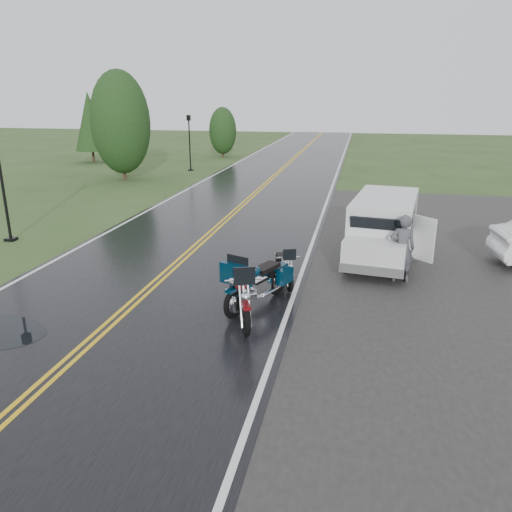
{
  "coord_description": "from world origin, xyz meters",
  "views": [
    {
      "loc": [
        5.26,
        -9.81,
        4.92
      ],
      "look_at": [
        2.8,
        2.0,
        1.0
      ],
      "focal_mm": 35.0,
      "sensor_mm": 36.0,
      "label": 1
    }
  ],
  "objects_px": {
    "motorcycle_red": "(246,306)",
    "person_at_van": "(402,250)",
    "motorcycle_silver": "(290,274)",
    "van_white": "(349,240)",
    "lamp_post_far_left": "(190,143)",
    "motorcycle_teal": "(234,291)",
    "lamp_post_near_left": "(2,181)"
  },
  "relations": [
    {
      "from": "motorcycle_red",
      "to": "lamp_post_far_left",
      "type": "relative_size",
      "value": 0.68
    },
    {
      "from": "van_white",
      "to": "lamp_post_near_left",
      "type": "relative_size",
      "value": 1.18
    },
    {
      "from": "motorcycle_red",
      "to": "lamp_post_near_left",
      "type": "relative_size",
      "value": 0.59
    },
    {
      "from": "van_white",
      "to": "person_at_van",
      "type": "relative_size",
      "value": 2.66
    },
    {
      "from": "motorcycle_red",
      "to": "motorcycle_teal",
      "type": "distance_m",
      "value": 0.91
    },
    {
      "from": "van_white",
      "to": "motorcycle_silver",
      "type": "bearing_deg",
      "value": -117.16
    },
    {
      "from": "lamp_post_far_left",
      "to": "motorcycle_silver",
      "type": "bearing_deg",
      "value": -64.7
    },
    {
      "from": "motorcycle_teal",
      "to": "motorcycle_silver",
      "type": "relative_size",
      "value": 1.32
    },
    {
      "from": "motorcycle_silver",
      "to": "van_white",
      "type": "xyz_separation_m",
      "value": [
        1.41,
        2.01,
        0.42
      ]
    },
    {
      "from": "motorcycle_silver",
      "to": "lamp_post_far_left",
      "type": "bearing_deg",
      "value": 94.7
    },
    {
      "from": "motorcycle_red",
      "to": "motorcycle_silver",
      "type": "relative_size",
      "value": 1.32
    },
    {
      "from": "lamp_post_near_left",
      "to": "motorcycle_red",
      "type": "bearing_deg",
      "value": -29.56
    },
    {
      "from": "lamp_post_near_left",
      "to": "lamp_post_far_left",
      "type": "height_order",
      "value": "lamp_post_near_left"
    },
    {
      "from": "lamp_post_far_left",
      "to": "person_at_van",
      "type": "bearing_deg",
      "value": -56.62
    },
    {
      "from": "motorcycle_teal",
      "to": "van_white",
      "type": "height_order",
      "value": "van_white"
    },
    {
      "from": "motorcycle_red",
      "to": "motorcycle_teal",
      "type": "bearing_deg",
      "value": 97.23
    },
    {
      "from": "van_white",
      "to": "lamp_post_far_left",
      "type": "xyz_separation_m",
      "value": [
        -11.08,
        18.44,
        0.86
      ]
    },
    {
      "from": "person_at_van",
      "to": "lamp_post_far_left",
      "type": "bearing_deg",
      "value": -59.46
    },
    {
      "from": "motorcycle_silver",
      "to": "lamp_post_near_left",
      "type": "bearing_deg",
      "value": 143.67
    },
    {
      "from": "motorcycle_silver",
      "to": "person_at_van",
      "type": "height_order",
      "value": "person_at_van"
    },
    {
      "from": "motorcycle_red",
      "to": "motorcycle_teal",
      "type": "height_order",
      "value": "motorcycle_teal"
    },
    {
      "from": "van_white",
      "to": "lamp_post_near_left",
      "type": "distance_m",
      "value": 11.84
    },
    {
      "from": "motorcycle_teal",
      "to": "van_white",
      "type": "distance_m",
      "value": 4.54
    },
    {
      "from": "van_white",
      "to": "person_at_van",
      "type": "bearing_deg",
      "value": -12.54
    },
    {
      "from": "van_white",
      "to": "motorcycle_red",
      "type": "bearing_deg",
      "value": -105.02
    },
    {
      "from": "motorcycle_silver",
      "to": "person_at_van",
      "type": "relative_size",
      "value": 1.01
    },
    {
      "from": "motorcycle_silver",
      "to": "motorcycle_teal",
      "type": "bearing_deg",
      "value": -139.12
    },
    {
      "from": "person_at_van",
      "to": "motorcycle_red",
      "type": "bearing_deg",
      "value": 47.6
    },
    {
      "from": "person_at_van",
      "to": "lamp_post_near_left",
      "type": "bearing_deg",
      "value": -9.07
    },
    {
      "from": "motorcycle_red",
      "to": "person_at_van",
      "type": "xyz_separation_m",
      "value": [
        3.39,
        4.11,
        0.2
      ]
    },
    {
      "from": "motorcycle_teal",
      "to": "lamp_post_far_left",
      "type": "relative_size",
      "value": 0.68
    },
    {
      "from": "motorcycle_red",
      "to": "person_at_van",
      "type": "bearing_deg",
      "value": 28.74
    }
  ]
}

